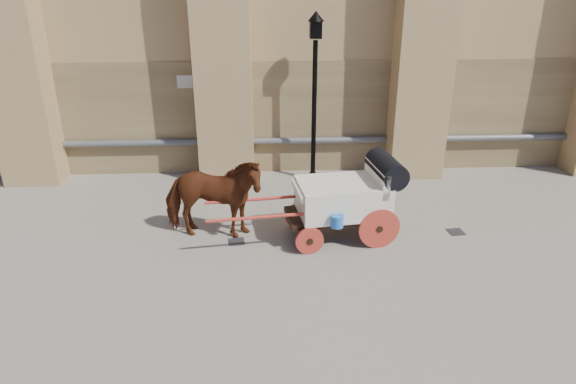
{
  "coord_description": "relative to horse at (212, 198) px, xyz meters",
  "views": [
    {
      "loc": [
        -0.04,
        -9.31,
        5.09
      ],
      "look_at": [
        0.44,
        0.15,
        1.01
      ],
      "focal_mm": 32.0,
      "sensor_mm": 36.0,
      "label": 1
    }
  ],
  "objects": [
    {
      "name": "ground",
      "position": [
        1.09,
        -0.21,
        -0.88
      ],
      "size": [
        90.0,
        90.0,
        0.0
      ],
      "primitive_type": "plane",
      "color": "slate",
      "rests_on": "ground"
    },
    {
      "name": "horse",
      "position": [
        0.0,
        0.0,
        0.0
      ],
      "size": [
        2.18,
        1.18,
        1.76
      ],
      "primitive_type": "imported",
      "rotation": [
        0.0,
        0.0,
        1.46
      ],
      "color": "maroon",
      "rests_on": "ground"
    },
    {
      "name": "carriage",
      "position": [
        2.76,
        -0.1,
        0.05
      ],
      "size": [
        4.02,
        1.54,
        1.71
      ],
      "rotation": [
        0.0,
        0.0,
        0.13
      ],
      "color": "black",
      "rests_on": "ground"
    },
    {
      "name": "street_lamp",
      "position": [
        2.35,
        3.12,
        1.39
      ],
      "size": [
        0.4,
        0.4,
        4.25
      ],
      "color": "black",
      "rests_on": "ground"
    },
    {
      "name": "drain_grate_near",
      "position": [
        0.46,
        -0.25,
        -0.87
      ],
      "size": [
        0.35,
        0.35,
        0.01
      ],
      "primitive_type": "cube",
      "rotation": [
        0.0,
        0.0,
        0.1
      ],
      "color": "black",
      "rests_on": "ground"
    },
    {
      "name": "drain_grate_far",
      "position": [
        5.1,
        -0.05,
        -0.87
      ],
      "size": [
        0.36,
        0.36,
        0.01
      ],
      "primitive_type": "cube",
      "rotation": [
        0.0,
        0.0,
        0.12
      ],
      "color": "black",
      "rests_on": "ground"
    }
  ]
}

